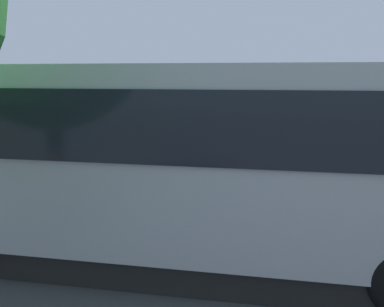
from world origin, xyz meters
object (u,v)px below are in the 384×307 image
spectator_centre (162,170)px  spectator_far_left (269,176)px  parked_motorcycle_silver (287,209)px  tour_bus (185,168)px  traffic_cone (203,162)px  stunt_motorcycle (146,142)px  spectator_left (212,172)px

spectator_centre → spectator_far_left: bearing=179.6°
spectator_far_left → spectator_centre: size_ratio=0.97×
spectator_far_left → parked_motorcycle_silver: bearing=117.2°
tour_bus → spectator_centre: (1.06, -2.83, -0.62)m
traffic_cone → parked_motorcycle_silver: bearing=113.7°
spectator_far_left → stunt_motorcycle: 6.12m
spectator_left → stunt_motorcycle: 5.68m
spectator_centre → parked_motorcycle_silver: (-2.70, 0.75, -0.55)m
parked_motorcycle_silver → stunt_motorcycle: 6.95m
spectator_far_left → stunt_motorcycle: size_ratio=0.84×
parked_motorcycle_silver → stunt_motorcycle: (4.34, -5.40, 0.53)m
traffic_cone → tour_bus: bearing=96.8°
tour_bus → traffic_cone: (0.96, -8.00, -1.34)m
spectator_far_left → parked_motorcycle_silver: 0.96m
spectator_left → parked_motorcycle_silver: bearing=163.9°
spectator_far_left → spectator_left: 1.22m
spectator_left → traffic_cone: size_ratio=2.86×
spectator_centre → tour_bus: bearing=110.6°
traffic_cone → stunt_motorcycle: bearing=16.5°
spectator_left → parked_motorcycle_silver: 1.72m
tour_bus → spectator_left: bearing=-91.9°
spectator_far_left → stunt_motorcycle: stunt_motorcycle is taller
parked_motorcycle_silver → tour_bus: bearing=51.9°
stunt_motorcycle → parked_motorcycle_silver: bearing=128.7°
spectator_far_left → stunt_motorcycle: bearing=-49.7°
spectator_centre → traffic_cone: (-0.10, -5.17, -0.72)m
spectator_far_left → spectator_centre: (2.32, -0.02, 0.04)m
stunt_motorcycle → traffic_cone: stunt_motorcycle is taller
spectator_centre → stunt_motorcycle: 4.93m
spectator_far_left → spectator_left: bearing=13.5°
spectator_left → stunt_motorcycle: size_ratio=0.90×
parked_motorcycle_silver → spectator_far_left: bearing=-62.8°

